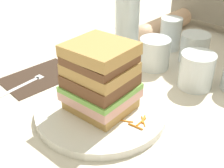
{
  "coord_description": "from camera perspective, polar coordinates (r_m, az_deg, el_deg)",
  "views": [
    {
      "loc": [
        0.36,
        -0.35,
        0.38
      ],
      "look_at": [
        -0.0,
        0.03,
        0.06
      ],
      "focal_mm": 47.98,
      "sensor_mm": 36.0,
      "label": 1
    }
  ],
  "objects": [
    {
      "name": "carrot_shred_2",
      "position": [
        0.68,
        -7.44,
        -0.8
      ],
      "size": [
        0.03,
        0.0,
        0.0
      ],
      "primitive_type": "cylinder",
      "rotation": [
        0.0,
        1.57,
        3.17
      ],
      "color": "orange",
      "rests_on": "main_plate"
    },
    {
      "name": "fork",
      "position": [
        0.76,
        -15.19,
        0.77
      ],
      "size": [
        0.03,
        0.17,
        0.0
      ],
      "color": "silver",
      "rests_on": "napkin_dark"
    },
    {
      "name": "carrot_shred_9",
      "position": [
        0.58,
        5.97,
        -7.07
      ],
      "size": [
        0.02,
        0.02,
        0.0
      ],
      "primitive_type": "cylinder",
      "rotation": [
        0.0,
        1.57,
        2.45
      ],
      "color": "orange",
      "rests_on": "main_plate"
    },
    {
      "name": "carrot_shred_3",
      "position": [
        0.68,
        -8.72,
        -0.84
      ],
      "size": [
        0.03,
        0.01,
        0.0
      ],
      "primitive_type": "cylinder",
      "rotation": [
        0.0,
        1.57,
        0.39
      ],
      "color": "orange",
      "rests_on": "main_plate"
    },
    {
      "name": "carrot_shred_7",
      "position": [
        0.66,
        -8.7,
        -1.98
      ],
      "size": [
        0.01,
        0.03,
        0.0
      ],
      "primitive_type": "cylinder",
      "rotation": [
        0.0,
        1.57,
        1.89
      ],
      "color": "orange",
      "rests_on": "main_plate"
    },
    {
      "name": "water_bottle",
      "position": [
        0.84,
        2.99,
        14.19
      ],
      "size": [
        0.07,
        0.07,
        0.29
      ],
      "color": "silver",
      "rests_on": "ground_plane"
    },
    {
      "name": "carrot_shred_5",
      "position": [
        0.68,
        -9.27,
        -1.05
      ],
      "size": [
        0.02,
        0.02,
        0.0
      ],
      "primitive_type": "cylinder",
      "rotation": [
        0.0,
        1.57,
        4.09
      ],
      "color": "orange",
      "rests_on": "main_plate"
    },
    {
      "name": "ground_plane",
      "position": [
        0.63,
        -2.09,
        -5.7
      ],
      "size": [
        3.0,
        3.0,
        0.0
      ],
      "primitive_type": "plane",
      "color": "beige"
    },
    {
      "name": "carrot_shred_0",
      "position": [
        0.67,
        -7.82,
        -1.25
      ],
      "size": [
        0.02,
        0.01,
        0.0
      ],
      "primitive_type": "cylinder",
      "rotation": [
        0.0,
        1.57,
        3.59
      ],
      "color": "orange",
      "rests_on": "main_plate"
    },
    {
      "name": "carrot_shred_12",
      "position": [
        0.57,
        4.33,
        -8.2
      ],
      "size": [
        0.03,
        0.01,
        0.0
      ],
      "primitive_type": "cylinder",
      "rotation": [
        0.0,
        1.57,
        0.16
      ],
      "color": "orange",
      "rests_on": "main_plate"
    },
    {
      "name": "empty_tumbler_0",
      "position": [
        0.84,
        15.42,
        6.65
      ],
      "size": [
        0.08,
        0.08,
        0.08
      ],
      "primitive_type": "cylinder",
      "color": "silver",
      "rests_on": "ground_plane"
    },
    {
      "name": "carrot_shred_10",
      "position": [
        0.58,
        5.58,
        -7.17
      ],
      "size": [
        0.0,
        0.03,
        0.0
      ],
      "primitive_type": "cylinder",
      "rotation": [
        0.0,
        1.57,
        1.63
      ],
      "color": "orange",
      "rests_on": "main_plate"
    },
    {
      "name": "knife",
      "position": [
        0.55,
        10.57,
        -12.66
      ],
      "size": [
        0.03,
        0.2,
        0.0
      ],
      "color": "silver",
      "rests_on": "ground_plane"
    },
    {
      "name": "carrot_shred_8",
      "position": [
        0.59,
        6.05,
        -6.71
      ],
      "size": [
        0.01,
        0.02,
        0.0
      ],
      "primitive_type": "cylinder",
      "rotation": [
        0.0,
        1.57,
        2.04
      ],
      "color": "orange",
      "rests_on": "main_plate"
    },
    {
      "name": "empty_tumbler_3",
      "position": [
        0.79,
        8.08,
        5.82
      ],
      "size": [
        0.08,
        0.08,
        0.08
      ],
      "primitive_type": "cylinder",
      "color": "silver",
      "rests_on": "ground_plane"
    },
    {
      "name": "sandwich",
      "position": [
        0.58,
        -2.12,
        1.31
      ],
      "size": [
        0.13,
        0.13,
        0.14
      ],
      "color": "tan",
      "rests_on": "main_plate"
    },
    {
      "name": "carrot_shred_11",
      "position": [
        0.58,
        2.83,
        -6.95
      ],
      "size": [
        0.03,
        0.02,
        0.0
      ],
      "primitive_type": "cylinder",
      "rotation": [
        0.0,
        1.57,
        3.69
      ],
      "color": "orange",
      "rests_on": "main_plate"
    },
    {
      "name": "main_plate",
      "position": [
        0.63,
        -1.89,
        -4.83
      ],
      "size": [
        0.27,
        0.27,
        0.02
      ],
      "primitive_type": "cylinder",
      "color": "white",
      "rests_on": "ground_plane"
    },
    {
      "name": "juice_glass",
      "position": [
        0.73,
        15.74,
        2.06
      ],
      "size": [
        0.08,
        0.08,
        0.08
      ],
      "color": "white",
      "rests_on": "ground_plane"
    },
    {
      "name": "empty_tumbler_1",
      "position": [
        0.9,
        11.1,
        9.4
      ],
      "size": [
        0.06,
        0.06,
        0.09
      ],
      "primitive_type": "cylinder",
      "color": "silver",
      "rests_on": "ground_plane"
    },
    {
      "name": "carrot_shred_6",
      "position": [
        0.66,
        -7.6,
        -1.77
      ],
      "size": [
        0.02,
        0.02,
        0.0
      ],
      "primitive_type": "cylinder",
      "rotation": [
        0.0,
        1.57,
        0.61
      ],
      "color": "orange",
      "rests_on": "main_plate"
    },
    {
      "name": "napkin_dark",
      "position": [
        0.77,
        -13.85,
        1.24
      ],
      "size": [
        0.13,
        0.19,
        0.0
      ],
      "primitive_type": "cube",
      "rotation": [
        0.0,
        0.0,
        -0.07
      ],
      "color": "#38281E",
      "rests_on": "ground_plane"
    },
    {
      "name": "carrot_shred_4",
      "position": [
        0.66,
        -6.65,
        -1.85
      ],
      "size": [
        0.03,
        0.02,
        0.0
      ],
      "primitive_type": "cylinder",
      "rotation": [
        0.0,
        1.57,
        3.69
      ],
      "color": "orange",
      "rests_on": "main_plate"
    },
    {
      "name": "carrot_shred_1",
      "position": [
        0.69,
        -9.15,
        -0.46
      ],
      "size": [
        0.01,
        0.02,
        0.0
      ],
      "primitive_type": "cylinder",
      "rotation": [
        0.0,
        1.57,
        2.12
      ],
      "color": "orange",
      "rests_on": "main_plate"
    }
  ]
}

